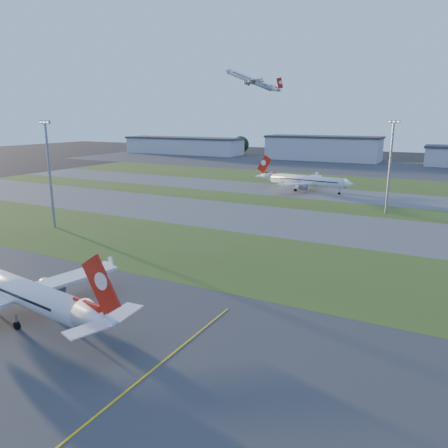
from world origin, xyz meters
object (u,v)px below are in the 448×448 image
Objects in this scene: airliner_parked at (19,291)px; airliner_taxiing at (306,181)px; light_mast_west at (49,167)px; light_mast_centre at (390,161)px.

airliner_taxiing is at bearing 95.95° from airliner_parked.
airliner_taxiing is 91.01m from light_mast_west.
airliner_taxiing is 42.46m from light_mast_centre.
airliner_parked is 99.84m from light_mast_centre.
airliner_taxiing reaches higher than airliner_parked.
light_mast_centre is at bearing 76.99° from airliner_parked.
airliner_taxiing is 1.38× the size of light_mast_centre.
light_mast_centre is at bearing 38.66° from light_mast_west.
light_mast_west is 89.64m from light_mast_centre.
airliner_taxiing is 1.38× the size of light_mast_west.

